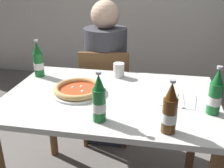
{
  "coord_description": "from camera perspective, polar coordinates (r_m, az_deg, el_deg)",
  "views": [
    {
      "loc": [
        0.26,
        -1.32,
        1.4
      ],
      "look_at": [
        0.0,
        0.05,
        0.8
      ],
      "focal_mm": 41.98,
      "sensor_mm": 36.0,
      "label": 1
    }
  ],
  "objects": [
    {
      "name": "pizza_margherita_near",
      "position": [
        1.53,
        -7.36,
        -1.26
      ],
      "size": [
        0.31,
        0.31,
        0.04
      ],
      "color": "white",
      "rests_on": "dining_table_main"
    },
    {
      "name": "beer_bottle_extra",
      "position": [
        1.81,
        -15.75,
        4.8
      ],
      "size": [
        0.07,
        0.07,
        0.25
      ],
      "color": "#196B2D",
      "rests_on": "dining_table_main"
    },
    {
      "name": "dining_table_main",
      "position": [
        1.55,
        -0.34,
        -6.32
      ],
      "size": [
        1.2,
        0.8,
        0.75
      ],
      "color": "silver",
      "rests_on": "ground_plane"
    },
    {
      "name": "napkin_with_cutlery",
      "position": [
        1.48,
        14.31,
        -3.38
      ],
      "size": [
        0.2,
        0.2,
        0.01
      ],
      "color": "white",
      "rests_on": "dining_table_main"
    },
    {
      "name": "paper_cup",
      "position": [
        1.74,
        1.62,
        3.04
      ],
      "size": [
        0.07,
        0.07,
        0.09
      ],
      "primitive_type": "cylinder",
      "color": "white",
      "rests_on": "dining_table_main"
    },
    {
      "name": "chair_behind_table",
      "position": [
        2.18,
        -1.4,
        -1.65
      ],
      "size": [
        0.44,
        0.44,
        0.85
      ],
      "rotation": [
        0.0,
        0.0,
        3.25
      ],
      "color": "brown",
      "rests_on": "ground_plane"
    },
    {
      "name": "beer_bottle_center",
      "position": [
        1.36,
        21.57,
        -2.09
      ],
      "size": [
        0.07,
        0.07,
        0.25
      ],
      "color": "#196B2D",
      "rests_on": "dining_table_main"
    },
    {
      "name": "beer_bottle_left",
      "position": [
        1.21,
        -2.72,
        -3.64
      ],
      "size": [
        0.07,
        0.07,
        0.25
      ],
      "color": "#196B2D",
      "rests_on": "dining_table_main"
    },
    {
      "name": "beer_bottle_right",
      "position": [
        1.15,
        12.47,
        -5.71
      ],
      "size": [
        0.07,
        0.07,
        0.25
      ],
      "color": "#512D0F",
      "rests_on": "dining_table_main"
    },
    {
      "name": "diner_seated",
      "position": [
        2.18,
        -1.36,
        1.33
      ],
      "size": [
        0.34,
        0.34,
        1.21
      ],
      "color": "#2D3342",
      "rests_on": "ground_plane"
    }
  ]
}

